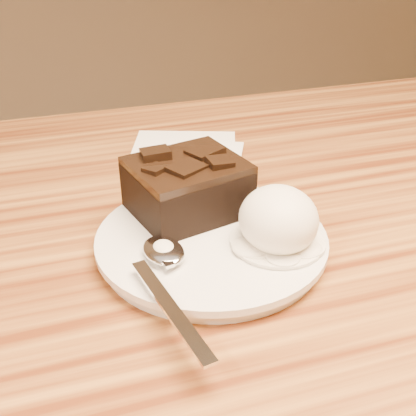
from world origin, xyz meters
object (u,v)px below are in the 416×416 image
object	(u,v)px
brownie	(187,190)
ice_cream_scoop	(278,219)
plate	(211,243)
napkin	(184,150)
spoon	(164,252)

from	to	relation	value
brownie	ice_cream_scoop	world-z (taller)	ice_cream_scoop
plate	napkin	size ratio (longest dim) A/B	1.59
napkin	ice_cream_scoop	bearing A→B (deg)	-86.51
plate	spoon	distance (m)	0.06
ice_cream_scoop	napkin	world-z (taller)	ice_cream_scoop
brownie	spoon	world-z (taller)	brownie
brownie	napkin	xyz separation A→B (m)	(0.04, 0.17, -0.04)
brownie	ice_cream_scoop	xyz separation A→B (m)	(0.06, -0.08, 0.00)
plate	ice_cream_scoop	size ratio (longest dim) A/B	2.88
ice_cream_scoop	napkin	bearing A→B (deg)	93.49
plate	spoon	world-z (taller)	spoon
napkin	plate	bearing A→B (deg)	-99.06
plate	napkin	xyz separation A→B (m)	(0.04, 0.22, -0.01)
ice_cream_scoop	brownie	bearing A→B (deg)	126.95
ice_cream_scoop	plate	bearing A→B (deg)	148.92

